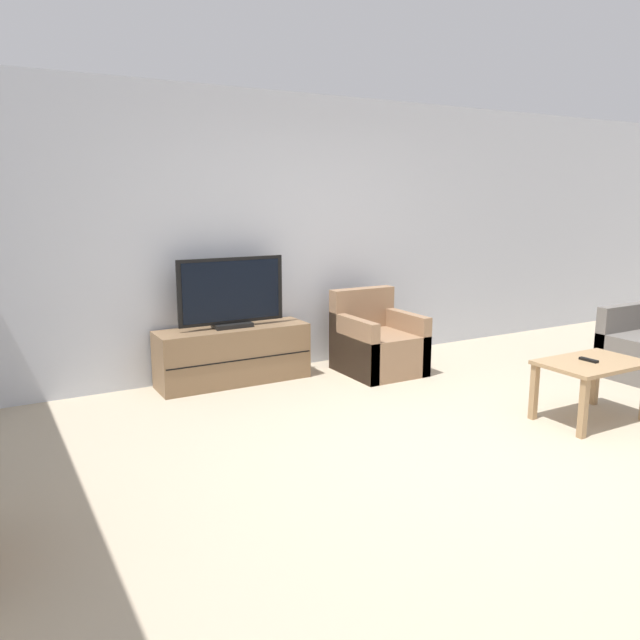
{
  "coord_description": "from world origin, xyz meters",
  "views": [
    {
      "loc": [
        -2.88,
        -3.0,
        1.72
      ],
      "look_at": [
        -0.73,
        0.81,
        0.85
      ],
      "focal_mm": 35.0,
      "sensor_mm": 36.0,
      "label": 1
    }
  ],
  "objects_px": {
    "tv": "(232,295)",
    "armchair": "(377,345)",
    "remote": "(589,360)",
    "coffee_table": "(592,371)",
    "tv_stand": "(233,355)"
  },
  "relations": [
    {
      "from": "tv",
      "to": "remote",
      "type": "distance_m",
      "value": 3.07
    },
    {
      "from": "tv_stand",
      "to": "coffee_table",
      "type": "xyz_separation_m",
      "value": [
        2.04,
        -2.31,
        0.13
      ]
    },
    {
      "from": "remote",
      "to": "tv",
      "type": "bearing_deg",
      "value": 128.72
    },
    {
      "from": "tv",
      "to": "armchair",
      "type": "height_order",
      "value": "tv"
    },
    {
      "from": "armchair",
      "to": "coffee_table",
      "type": "xyz_separation_m",
      "value": [
        0.66,
        -1.95,
        0.13
      ]
    },
    {
      "from": "armchair",
      "to": "remote",
      "type": "bearing_deg",
      "value": -71.8
    },
    {
      "from": "tv_stand",
      "to": "remote",
      "type": "relative_size",
      "value": 9.38
    },
    {
      "from": "coffee_table",
      "to": "remote",
      "type": "bearing_deg",
      "value": 149.13
    },
    {
      "from": "tv_stand",
      "to": "armchair",
      "type": "bearing_deg",
      "value": -14.44
    },
    {
      "from": "armchair",
      "to": "coffee_table",
      "type": "relative_size",
      "value": 1.0
    },
    {
      "from": "armchair",
      "to": "remote",
      "type": "distance_m",
      "value": 2.05
    },
    {
      "from": "tv",
      "to": "remote",
      "type": "height_order",
      "value": "tv"
    },
    {
      "from": "tv",
      "to": "armchair",
      "type": "relative_size",
      "value": 1.26
    },
    {
      "from": "tv_stand",
      "to": "armchair",
      "type": "relative_size",
      "value": 1.77
    },
    {
      "from": "tv_stand",
      "to": "tv",
      "type": "height_order",
      "value": "tv"
    }
  ]
}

